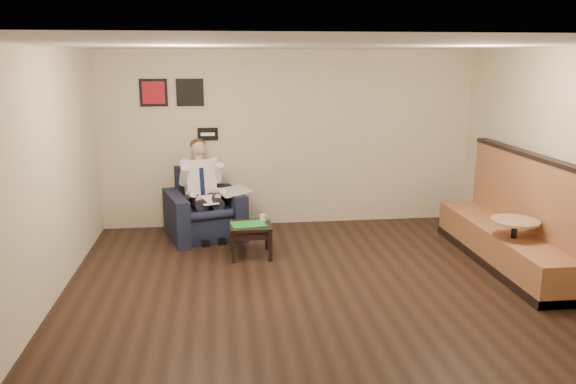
{
  "coord_description": "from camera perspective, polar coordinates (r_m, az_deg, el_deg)",
  "views": [
    {
      "loc": [
        -1.11,
        -5.89,
        2.67
      ],
      "look_at": [
        -0.24,
        1.2,
        0.96
      ],
      "focal_mm": 35.0,
      "sensor_mm": 36.0,
      "label": 1
    }
  ],
  "objects": [
    {
      "name": "wall_front",
      "position": [
        3.35,
        13.11,
        -9.2
      ],
      "size": [
        6.0,
        0.02,
        2.8
      ],
      "primitive_type": "cube",
      "color": "beige",
      "rests_on": "ground"
    },
    {
      "name": "cafe_table",
      "position": [
        7.57,
        21.84,
        -5.28
      ],
      "size": [
        0.62,
        0.62,
        0.73
      ],
      "primitive_type": "cylinder",
      "rotation": [
        0.0,
        0.0,
        -0.07
      ],
      "color": "tan",
      "rests_on": "ground"
    },
    {
      "name": "wall_left",
      "position": [
        6.32,
        -24.21,
        0.68
      ],
      "size": [
        0.02,
        6.0,
        2.8
      ],
      "primitive_type": "cube",
      "color": "beige",
      "rests_on": "ground"
    },
    {
      "name": "ceiling",
      "position": [
        6.0,
        3.82,
        14.69
      ],
      "size": [
        6.0,
        6.0,
        0.02
      ],
      "primitive_type": "cube",
      "color": "white",
      "rests_on": "wall_back"
    },
    {
      "name": "smartphone",
      "position": [
        7.85,
        -3.57,
        -2.88
      ],
      "size": [
        0.15,
        0.09,
        0.01
      ],
      "primitive_type": "cube",
      "rotation": [
        0.0,
        0.0,
        -0.16
      ],
      "color": "black",
      "rests_on": "side_table"
    },
    {
      "name": "side_table",
      "position": [
        7.77,
        -3.83,
        -4.88
      ],
      "size": [
        0.57,
        0.57,
        0.46
      ],
      "primitive_type": "cube",
      "rotation": [
        0.0,
        0.0,
        0.02
      ],
      "color": "black",
      "rests_on": "ground"
    },
    {
      "name": "newspaper",
      "position": [
        8.55,
        -5.55,
        0.1
      ],
      "size": [
        0.6,
        0.67,
        0.01
      ],
      "primitive_type": "cube",
      "rotation": [
        0.0,
        0.0,
        0.33
      ],
      "color": "silver",
      "rests_on": "armchair"
    },
    {
      "name": "seating_sign",
      "position": [
        8.96,
        -8.16,
        5.84
      ],
      "size": [
        0.32,
        0.02,
        0.2
      ],
      "primitive_type": "cube",
      "color": "black",
      "rests_on": "wall_back"
    },
    {
      "name": "banquette",
      "position": [
        7.86,
        21.4,
        -1.79
      ],
      "size": [
        0.68,
        2.84,
        1.45
      ],
      "primitive_type": "cube",
      "color": "#965D3A",
      "rests_on": "ground"
    },
    {
      "name": "lap_papers",
      "position": [
        8.33,
        -8.1,
        -0.82
      ],
      "size": [
        0.33,
        0.4,
        0.01
      ],
      "primitive_type": "cube",
      "rotation": [
        0.0,
        0.0,
        0.34
      ],
      "color": "white",
      "rests_on": "seated_man"
    },
    {
      "name": "ground",
      "position": [
        6.57,
        3.44,
        -10.55
      ],
      "size": [
        6.0,
        6.0,
        0.0
      ],
      "primitive_type": "plane",
      "color": "black",
      "rests_on": "ground"
    },
    {
      "name": "green_folder",
      "position": [
        7.67,
        -4.07,
        -3.27
      ],
      "size": [
        0.5,
        0.39,
        0.01
      ],
      "primitive_type": "cube",
      "rotation": [
        0.0,
        0.0,
        0.16
      ],
      "color": "green",
      "rests_on": "side_table"
    },
    {
      "name": "seated_man",
      "position": [
        8.42,
        -8.31,
        -0.16
      ],
      "size": [
        0.92,
        1.15,
        1.41
      ],
      "primitive_type": null,
      "rotation": [
        0.0,
        0.0,
        0.27
      ],
      "color": "white",
      "rests_on": "armchair"
    },
    {
      "name": "art_print_left",
      "position": [
        8.95,
        -13.5,
        9.79
      ],
      "size": [
        0.42,
        0.03,
        0.42
      ],
      "primitive_type": "cube",
      "color": "#B01525",
      "rests_on": "wall_back"
    },
    {
      "name": "armchair",
      "position": [
        8.59,
        -8.49,
        -1.2
      ],
      "size": [
        1.31,
        1.31,
        1.03
      ],
      "primitive_type": "cube",
      "rotation": [
        0.0,
        0.0,
        0.27
      ],
      "color": "black",
      "rests_on": "ground"
    },
    {
      "name": "art_print_right",
      "position": [
        8.9,
        -9.93,
        9.94
      ],
      "size": [
        0.42,
        0.03,
        0.42
      ],
      "primitive_type": "cube",
      "color": "black",
      "rests_on": "wall_back"
    },
    {
      "name": "coffee_mug",
      "position": [
        7.81,
        -2.59,
        -2.62
      ],
      "size": [
        0.08,
        0.08,
        0.1
      ],
      "primitive_type": "cylinder",
      "rotation": [
        0.0,
        0.0,
        0.02
      ],
      "color": "white",
      "rests_on": "side_table"
    },
    {
      "name": "wall_back",
      "position": [
        9.05,
        0.15,
        5.42
      ],
      "size": [
        6.0,
        0.02,
        2.8
      ],
      "primitive_type": "cube",
      "color": "beige",
      "rests_on": "ground"
    }
  ]
}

